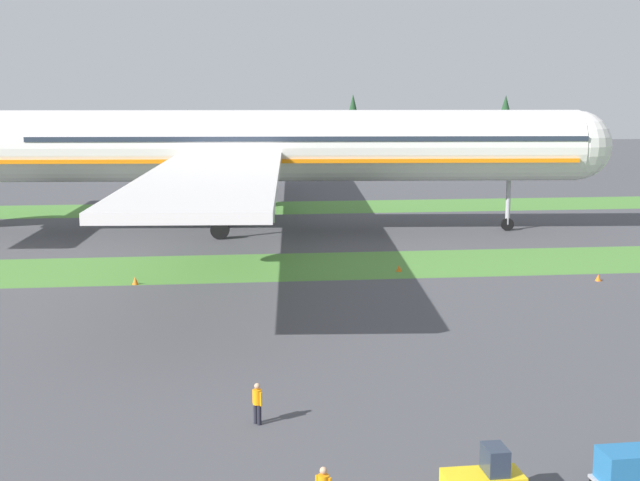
{
  "coord_description": "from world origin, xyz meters",
  "views": [
    {
      "loc": [
        -7.29,
        -19.54,
        13.65
      ],
      "look_at": [
        -0.9,
        35.92,
        4.0
      ],
      "focal_mm": 50.82,
      "sensor_mm": 36.0,
      "label": 1
    }
  ],
  "objects": [
    {
      "name": "ground_crew_marshaller",
      "position": [
        -5.81,
        15.54,
        0.95
      ],
      "size": [
        0.38,
        0.46,
        1.74
      ],
      "rotation": [
        0.0,
        0.0,
        5.37
      ],
      "color": "black",
      "rests_on": "ground"
    },
    {
      "name": "distant_tree_line",
      "position": [
        -5.57,
        119.26,
        6.89
      ],
      "size": [
        191.65,
        10.54,
        12.17
      ],
      "color": "#4C3823",
      "rests_on": "ground"
    },
    {
      "name": "baggage_tug",
      "position": [
        1.31,
        7.59,
        0.81
      ],
      "size": [
        2.64,
        1.38,
        1.97
      ],
      "rotation": [
        0.0,
        0.0,
        1.6
      ],
      "color": "yellow",
      "rests_on": "ground"
    },
    {
      "name": "taxiway_marker_2",
      "position": [
        -12.99,
        42.61,
        0.28
      ],
      "size": [
        0.44,
        0.44,
        0.56
      ],
      "primitive_type": "cone",
      "color": "orange",
      "rests_on": "ground"
    },
    {
      "name": "taxiway_marker_1",
      "position": [
        19.32,
        40.08,
        0.23
      ],
      "size": [
        0.44,
        0.44,
        0.46
      ],
      "primitive_type": "cone",
      "color": "orange",
      "rests_on": "ground"
    },
    {
      "name": "grass_strip_far",
      "position": [
        0.0,
        80.87,
        0.0
      ],
      "size": [
        320.0,
        10.6,
        0.01
      ],
      "primitive_type": "cube",
      "color": "#4C8438",
      "rests_on": "ground"
    },
    {
      "name": "airliner",
      "position": [
        -4.51,
        64.45,
        8.06
      ],
      "size": [
        68.11,
        83.75,
        22.49
      ],
      "rotation": [
        0.0,
        0.0,
        -1.65
      ],
      "color": "silver",
      "rests_on": "ground"
    },
    {
      "name": "cargo_dolly_lead",
      "position": [
        6.33,
        7.75,
        0.92
      ],
      "size": [
        2.25,
        1.57,
        1.55
      ],
      "rotation": [
        0.0,
        0.0,
        1.6
      ],
      "color": "#A3A3A8",
      "rests_on": "ground"
    },
    {
      "name": "taxiway_marker_0",
      "position": [
        6.02,
        44.9,
        0.24
      ],
      "size": [
        0.44,
        0.44,
        0.49
      ],
      "primitive_type": "cone",
      "color": "orange",
      "rests_on": "ground"
    },
    {
      "name": "grass_strip_near",
      "position": [
        0.0,
        47.66,
        0.0
      ],
      "size": [
        320.0,
        10.6,
        0.01
      ],
      "primitive_type": "cube",
      "color": "#4C8438",
      "rests_on": "ground"
    }
  ]
}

